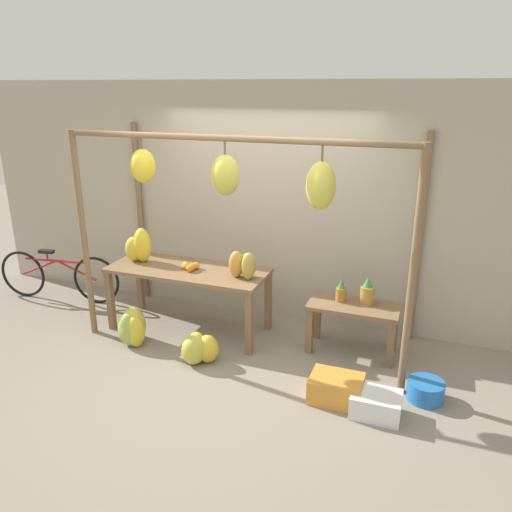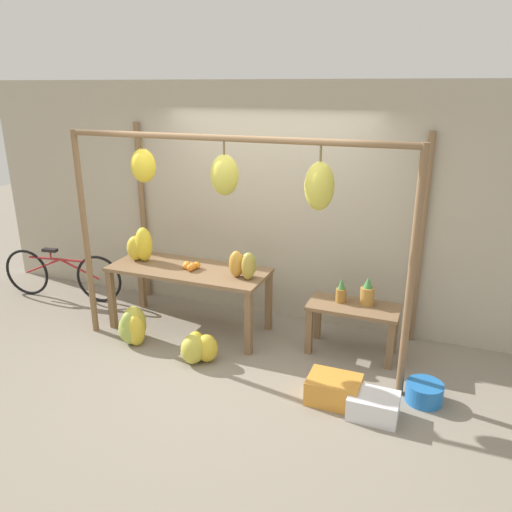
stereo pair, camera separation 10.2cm
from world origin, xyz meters
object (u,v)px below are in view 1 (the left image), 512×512
Objects in this scene: orange_pile at (190,266)px; papaya_pile at (244,265)px; banana_pile_ground_left at (132,329)px; banana_pile_ground_right at (199,348)px; fruit_crate_purple at (376,404)px; banana_pile_on_table at (139,247)px; fruit_crate_white at (336,389)px; parked_bicycle at (59,276)px; pineapple_cluster at (359,292)px; blue_bucket at (426,390)px.

orange_pile is 0.58× the size of papaya_pile.
banana_pile_ground_left is 1.43m from papaya_pile.
fruit_crate_purple is at bearing -7.99° from banana_pile_ground_right.
orange_pile is (0.69, -0.06, -0.14)m from banana_pile_on_table.
fruit_crate_white is 1.62m from papaya_pile.
parked_bicycle is at bearing 155.80° from banana_pile_ground_left.
banana_pile_ground_right is 1.00m from papaya_pile.
papaya_pile reaches higher than banana_pile_ground_right.
pineapple_cluster is 0.98× the size of banana_pile_ground_right.
banana_pile_ground_right reaches higher than fruit_crate_white.
banana_pile_ground_left is 1.00× the size of fruit_crate_purple.
papaya_pile is at bearing -4.24° from parked_bicycle.
orange_pile reaches higher than fruit_crate_purple.
parked_bicycle reaches higher than blue_bucket.
orange_pile is 2.50m from fruit_crate_purple.
banana_pile_ground_right is at bearing -5.74° from banana_pile_ground_left.
banana_pile_ground_left is 1.26× the size of papaya_pile.
orange_pile is at bearing 122.53° from banana_pile_ground_right.
fruit_crate_white is at bearing -22.64° from orange_pile.
banana_pile_ground_left is at bearing -179.18° from blue_bucket.
banana_pile_ground_left is 3.10m from blue_bucket.
parked_bicycle is (-2.46, 0.81, 0.18)m from banana_pile_ground_right.
fruit_crate_purple is at bearing -17.68° from banana_pile_on_table.
banana_pile_on_table is at bearing 162.32° from fruit_crate_purple.
blue_bucket is (2.24, 0.13, -0.07)m from banana_pile_ground_right.
orange_pile reaches higher than banana_pile_ground_right.
pineapple_cluster is at bearing 3.69° from banana_pile_on_table.
banana_pile_on_table is 0.96× the size of banana_pile_ground_left.
fruit_crate_white is 1.40× the size of papaya_pile.
fruit_crate_purple is at bearing -13.89° from parked_bicycle.
orange_pile is 0.59× the size of blue_bucket.
banana_pile_ground_left is (-0.47, -0.53, -0.61)m from orange_pile.
blue_bucket is at bearing 44.27° from fruit_crate_purple.
blue_bucket is at bearing 3.34° from banana_pile_ground_right.
pineapple_cluster is at bearing 108.40° from fruit_crate_purple.
fruit_crate_white is (2.55, -0.83, -0.83)m from banana_pile_on_table.
pineapple_cluster is 1.18× the size of papaya_pile.
banana_pile_ground_right is at bearing -150.43° from pineapple_cluster.
banana_pile_on_table is at bearing 110.67° from banana_pile_ground_left.
banana_pile_on_table is 3.47m from blue_bucket.
orange_pile is at bearing 169.54° from blue_bucket.
orange_pile is 1.89m from pineapple_cluster.
papaya_pile is (1.35, -0.07, -0.04)m from banana_pile_on_table.
pineapple_cluster is (1.87, 0.22, -0.12)m from orange_pile.
pineapple_cluster reaches higher than fruit_crate_purple.
pineapple_cluster is at bearing 137.20° from blue_bucket.
banana_pile_on_table is 1.23× the size of blue_bucket.
parked_bicycle is at bearing 171.83° from blue_bucket.
pineapple_cluster is at bearing 0.47° from parked_bicycle.
fruit_crate_purple reaches higher than blue_bucket.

